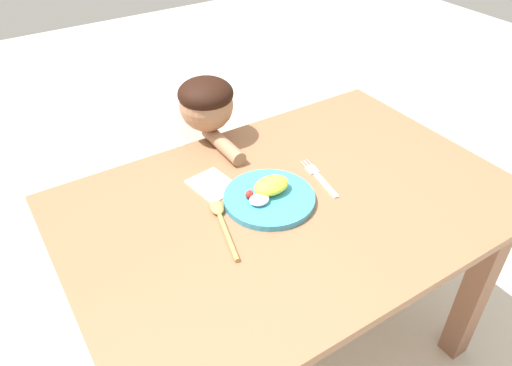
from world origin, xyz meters
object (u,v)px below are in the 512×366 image
fork (319,178)px  spoon (221,219)px  plate (269,196)px  person (200,163)px

fork → spoon: spoon is taller
plate → spoon: bearing=-177.6°
fork → spoon: bearing=101.6°
plate → fork: bearing=0.8°
person → plate: bearing=87.9°
spoon → plate: bearing=-72.6°
plate → person: person is taller
fork → person: person is taller
fork → spoon: 0.35m
plate → fork: plate is taller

